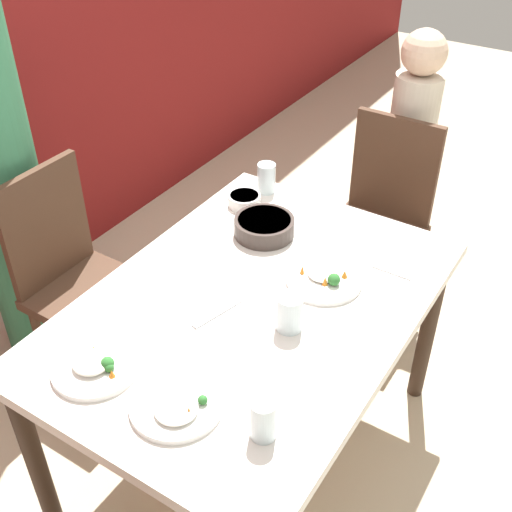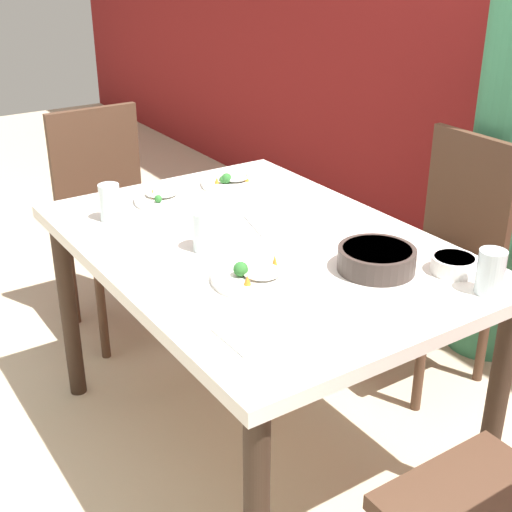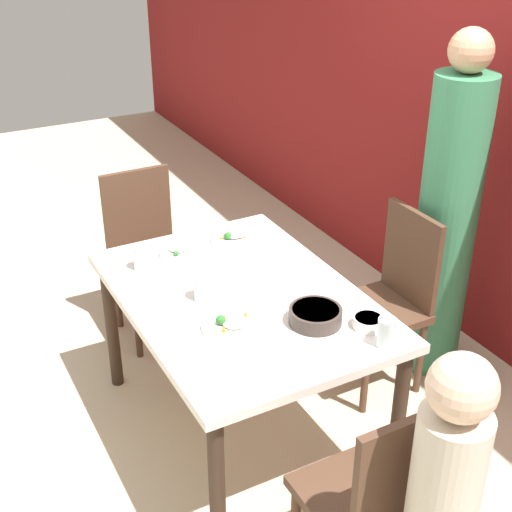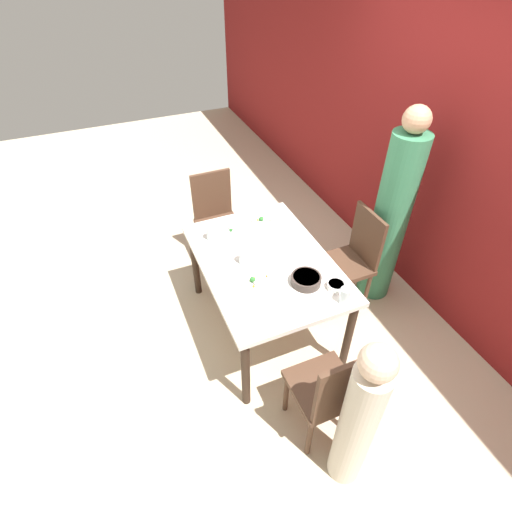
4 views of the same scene
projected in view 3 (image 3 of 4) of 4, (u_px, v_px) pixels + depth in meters
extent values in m
plane|color=beige|center=(242.00, 428.00, 3.36)|extent=(10.00, 10.00, 0.00)
cube|color=silver|center=(241.00, 298.00, 3.02)|extent=(1.33, 0.93, 0.04)
cylinder|color=#332319|center=(112.00, 326.00, 3.49)|extent=(0.06, 0.06, 0.70)
cylinder|color=#332319|center=(217.00, 492.00, 2.55)|extent=(0.06, 0.06, 0.70)
cylinder|color=#332319|center=(257.00, 286.00, 3.83)|extent=(0.06, 0.06, 0.70)
cylinder|color=#332319|center=(398.00, 420.00, 2.89)|extent=(0.06, 0.06, 0.70)
cube|color=#4C3323|center=(376.00, 311.00, 3.46)|extent=(0.40, 0.40, 0.04)
cube|color=#4C3323|center=(412.00, 256.00, 3.41)|extent=(0.38, 0.03, 0.47)
cylinder|color=#4C3323|center=(327.00, 341.00, 3.62)|extent=(0.04, 0.04, 0.41)
cylinder|color=#4C3323|center=(365.00, 377.00, 3.37)|extent=(0.04, 0.04, 0.41)
cylinder|color=#4C3323|center=(379.00, 324.00, 3.76)|extent=(0.04, 0.04, 0.41)
cylinder|color=#4C3323|center=(420.00, 357.00, 3.50)|extent=(0.04, 0.04, 0.41)
cube|color=#4C3323|center=(363.00, 498.00, 2.42)|extent=(0.40, 0.40, 0.04)
cube|color=#4C3323|center=(405.00, 479.00, 2.16)|extent=(0.03, 0.38, 0.47)
cylinder|color=#4C3323|center=(369.00, 495.00, 2.73)|extent=(0.04, 0.04, 0.41)
cube|color=#4C3323|center=(153.00, 266.00, 3.85)|extent=(0.40, 0.40, 0.04)
cube|color=#4C3323|center=(137.00, 211.00, 3.88)|extent=(0.03, 0.38, 0.47)
cylinder|color=#4C3323|center=(137.00, 324.00, 3.76)|extent=(0.04, 0.04, 0.41)
cylinder|color=#4C3323|center=(195.00, 308.00, 3.90)|extent=(0.04, 0.04, 0.41)
cylinder|color=#4C3323|center=(117.00, 295.00, 4.02)|extent=(0.04, 0.04, 0.41)
cylinder|color=#4C3323|center=(172.00, 281.00, 4.16)|extent=(0.04, 0.04, 0.41)
cylinder|color=#387F56|center=(446.00, 232.00, 3.46)|extent=(0.29, 0.29, 1.54)
sphere|color=tan|center=(472.00, 50.00, 3.05)|extent=(0.20, 0.20, 0.20)
sphere|color=beige|center=(462.00, 388.00, 1.82)|extent=(0.19, 0.19, 0.19)
cylinder|color=#3D332D|center=(315.00, 316.00, 2.80)|extent=(0.21, 0.21, 0.06)
cylinder|color=#BC5123|center=(316.00, 310.00, 2.79)|extent=(0.19, 0.19, 0.01)
cylinder|color=white|center=(235.00, 238.00, 3.45)|extent=(0.24, 0.24, 0.02)
ellipsoid|color=white|center=(235.00, 233.00, 3.45)|extent=(0.11, 0.11, 0.03)
cone|color=orange|center=(221.00, 237.00, 3.42)|extent=(0.02, 0.02, 0.02)
sphere|color=#2D702D|center=(226.00, 236.00, 3.42)|extent=(0.03, 0.03, 0.03)
cone|color=orange|center=(244.00, 235.00, 3.43)|extent=(0.02, 0.02, 0.03)
sphere|color=#2D702D|center=(228.00, 236.00, 3.41)|extent=(0.04, 0.04, 0.04)
cylinder|color=white|center=(232.00, 325.00, 2.78)|extent=(0.24, 0.24, 0.02)
ellipsoid|color=white|center=(235.00, 322.00, 2.77)|extent=(0.10, 0.10, 0.02)
cone|color=orange|center=(224.00, 329.00, 2.72)|extent=(0.02, 0.02, 0.03)
cone|color=orange|center=(225.00, 318.00, 2.79)|extent=(0.02, 0.02, 0.03)
cone|color=orange|center=(246.00, 313.00, 2.82)|extent=(0.01, 0.01, 0.03)
sphere|color=#2D702D|center=(221.00, 320.00, 2.77)|extent=(0.04, 0.04, 0.04)
cylinder|color=white|center=(186.00, 252.00, 3.33)|extent=(0.24, 0.24, 0.02)
ellipsoid|color=white|center=(179.00, 247.00, 3.33)|extent=(0.11, 0.11, 0.02)
cone|color=orange|center=(173.00, 248.00, 3.31)|extent=(0.02, 0.02, 0.03)
sphere|color=#2D702D|center=(176.00, 253.00, 3.27)|extent=(0.03, 0.03, 0.03)
cylinder|color=white|center=(368.00, 322.00, 2.78)|extent=(0.12, 0.12, 0.04)
cylinder|color=white|center=(369.00, 318.00, 2.77)|extent=(0.11, 0.11, 0.01)
cylinder|color=silver|center=(386.00, 332.00, 2.65)|extent=(0.07, 0.07, 0.12)
cylinder|color=silver|center=(141.00, 257.00, 3.17)|extent=(0.07, 0.07, 0.12)
cylinder|color=silver|center=(203.00, 287.00, 2.95)|extent=(0.08, 0.08, 0.12)
cube|color=white|center=(220.00, 369.00, 2.55)|extent=(0.14, 0.14, 0.01)
cube|color=silver|center=(242.00, 280.00, 3.11)|extent=(0.18, 0.07, 0.01)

